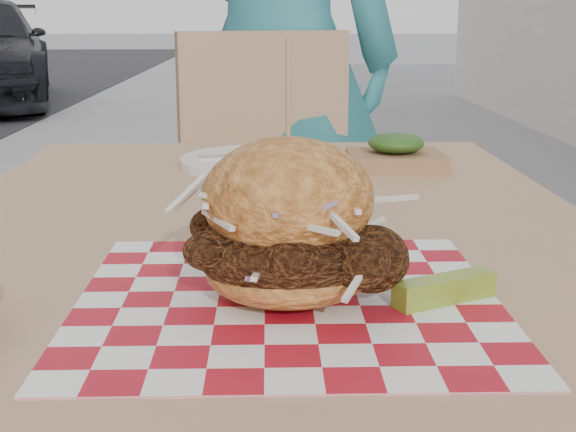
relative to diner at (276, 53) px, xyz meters
name	(u,v)px	position (x,y,z in m)	size (l,w,h in m)	color
diner	(276,53)	(0.00, 0.00, 0.00)	(0.65, 0.43, 1.78)	teal
patio_table	(263,285)	(-0.03, -1.20, -0.22)	(0.80, 1.20, 0.75)	tan
patio_chair	(253,204)	(-0.06, -0.27, -0.34)	(0.52, 0.53, 0.95)	tan
paper_liner	(288,299)	(-0.01, -1.46, -0.14)	(0.36, 0.36, 0.00)	red
sandwich	(288,230)	(-0.01, -1.46, -0.08)	(0.19, 0.19, 0.22)	#D6883C
pickle_spear	(445,289)	(0.13, -1.48, -0.13)	(0.10, 0.02, 0.02)	olive
place_setting	(263,161)	(-0.03, -0.83, -0.13)	(0.27, 0.27, 0.02)	white
kraft_tray	(396,154)	(0.18, -0.86, -0.12)	(0.15, 0.12, 0.06)	#946543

